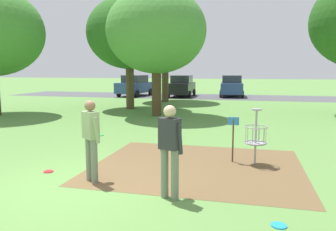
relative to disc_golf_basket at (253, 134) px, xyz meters
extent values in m
plane|color=#5B8942|center=(-3.52, -2.49, -0.75)|extent=(160.00, 160.00, 0.00)
cube|color=brown|center=(-1.30, -0.47, -0.75)|extent=(4.96, 4.20, 0.01)
cylinder|color=#9E9EA3|center=(0.06, -0.01, -0.08)|extent=(0.05, 0.05, 1.35)
cylinder|color=#9E9EA3|center=(0.06, -0.01, 0.62)|extent=(0.24, 0.24, 0.04)
torus|color=#9E9EA3|center=(0.06, -0.01, 0.20)|extent=(0.58, 0.58, 0.02)
torus|color=#9E9EA3|center=(0.06, -0.01, -0.20)|extent=(0.55, 0.55, 0.03)
cylinder|color=#9E9EA3|center=(0.06, -0.01, -0.22)|extent=(0.48, 0.48, 0.02)
cylinder|color=gray|center=(0.30, -0.01, 0.00)|extent=(0.01, 0.01, 0.40)
cylinder|color=gray|center=(0.25, 0.13, 0.00)|extent=(0.01, 0.01, 0.40)
cylinder|color=gray|center=(0.13, 0.22, 0.00)|extent=(0.01, 0.01, 0.40)
cylinder|color=gray|center=(-0.01, 0.22, 0.00)|extent=(0.01, 0.01, 0.40)
cylinder|color=gray|center=(-0.13, 0.13, 0.00)|extent=(0.01, 0.01, 0.40)
cylinder|color=gray|center=(-0.18, -0.01, 0.00)|extent=(0.01, 0.01, 0.40)
cylinder|color=gray|center=(-0.13, -0.15, 0.00)|extent=(0.01, 0.01, 0.40)
cylinder|color=gray|center=(-0.01, -0.24, 0.00)|extent=(0.01, 0.01, 0.40)
cylinder|color=gray|center=(0.13, -0.24, 0.00)|extent=(0.01, 0.01, 0.40)
cylinder|color=gray|center=(0.25, -0.15, 0.00)|extent=(0.01, 0.01, 0.40)
cylinder|color=#4C3823|center=(-0.49, 0.09, -0.20)|extent=(0.04, 0.04, 1.10)
cube|color=#3384C6|center=(-0.49, 0.09, 0.30)|extent=(0.28, 0.03, 0.20)
cylinder|color=slate|center=(-3.35, -2.06, -0.29)|extent=(0.14, 0.14, 0.92)
cylinder|color=slate|center=(-3.17, -2.19, -0.29)|extent=(0.14, 0.14, 0.92)
cube|color=#93A875|center=(-3.26, -2.12, 0.45)|extent=(0.42, 0.39, 0.56)
sphere|color=brown|center=(-3.26, -2.12, 0.85)|extent=(0.22, 0.22, 0.22)
cylinder|color=#93A875|center=(-3.41, -2.00, 0.36)|extent=(0.17, 0.19, 0.55)
cylinder|color=#93A875|center=(-3.10, -2.22, 0.36)|extent=(0.17, 0.19, 0.55)
cylinder|color=green|center=(-3.16, -1.98, 0.22)|extent=(0.22, 0.22, 0.02)
cylinder|color=slate|center=(-1.58, -2.59, -0.29)|extent=(0.14, 0.14, 0.92)
cylinder|color=slate|center=(-1.37, -2.66, -0.29)|extent=(0.14, 0.14, 0.92)
cube|color=#2D2D33|center=(-1.47, -2.62, 0.45)|extent=(0.41, 0.32, 0.56)
sphere|color=beige|center=(-1.47, -2.62, 0.85)|extent=(0.22, 0.22, 0.22)
cylinder|color=#2D2D33|center=(-1.65, -2.54, 0.36)|extent=(0.14, 0.18, 0.55)
cylinder|color=#2D2D33|center=(-1.29, -2.66, 0.36)|extent=(0.14, 0.18, 0.55)
cylinder|color=#E53D99|center=(-1.42, -2.45, 0.22)|extent=(0.22, 0.22, 0.02)
cylinder|color=#1E93DB|center=(0.37, -3.27, -0.74)|extent=(0.23, 0.23, 0.02)
cylinder|color=red|center=(-4.55, -1.77, -0.74)|extent=(0.22, 0.22, 0.02)
cylinder|color=gold|center=(-5.00, 1.39, -0.74)|extent=(0.20, 0.20, 0.02)
cylinder|color=#4C3823|center=(-4.68, 7.77, 0.43)|extent=(0.48, 0.48, 2.38)
ellipsoid|color=#4C8E3D|center=(-4.68, 7.77, 3.47)|extent=(4.93, 4.93, 4.19)
cylinder|color=brown|center=(-7.05, 10.35, 0.55)|extent=(0.48, 0.48, 2.60)
ellipsoid|color=#2D6623|center=(-7.05, 10.35, 3.70)|extent=(4.93, 4.93, 4.19)
cylinder|color=brown|center=(-6.13, 15.16, 0.49)|extent=(0.49, 0.49, 2.50)
ellipsoid|color=#2D6623|center=(-6.13, 15.16, 3.73)|extent=(5.29, 5.29, 4.50)
cube|color=#4C4C51|center=(-3.52, 20.34, -0.75)|extent=(36.00, 6.00, 0.01)
cube|color=#2D4784|center=(-10.04, 19.60, 0.00)|extent=(2.42, 4.43, 0.90)
cube|color=#2D333D|center=(-10.04, 19.60, 0.77)|extent=(1.90, 2.40, 0.64)
cylinder|color=black|center=(-10.74, 21.02, -0.45)|extent=(0.27, 0.62, 0.60)
cylinder|color=black|center=(-8.96, 20.75, -0.45)|extent=(0.27, 0.62, 0.60)
cylinder|color=black|center=(-11.13, 18.45, -0.45)|extent=(0.27, 0.62, 0.60)
cylinder|color=black|center=(-9.35, 18.18, -0.45)|extent=(0.27, 0.62, 0.60)
cube|color=black|center=(-5.85, 19.89, 0.00)|extent=(1.88, 4.23, 0.90)
cube|color=#2D333D|center=(-5.85, 19.89, 0.77)|extent=(1.63, 2.21, 0.64)
cylinder|color=black|center=(-6.77, 21.17, -0.45)|extent=(0.19, 0.60, 0.60)
cylinder|color=black|center=(-4.97, 21.20, -0.45)|extent=(0.19, 0.60, 0.60)
cylinder|color=black|center=(-6.72, 18.57, -0.45)|extent=(0.19, 0.60, 0.60)
cylinder|color=black|center=(-4.92, 18.60, -0.45)|extent=(0.19, 0.60, 0.60)
cube|color=#2D4784|center=(-1.65, 20.97, 0.00)|extent=(2.07, 4.31, 0.90)
cube|color=#2D333D|center=(-1.65, 20.97, 0.77)|extent=(1.72, 2.28, 0.64)
cylinder|color=black|center=(-2.64, 22.21, -0.45)|extent=(0.22, 0.61, 0.60)
cylinder|color=black|center=(-0.84, 22.33, -0.45)|extent=(0.22, 0.61, 0.60)
cylinder|color=black|center=(-2.47, 19.62, -0.45)|extent=(0.22, 0.61, 0.60)
cylinder|color=black|center=(-0.67, 19.73, -0.45)|extent=(0.22, 0.61, 0.60)
camera|label=1|loc=(-0.13, -8.19, 1.57)|focal=35.20mm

